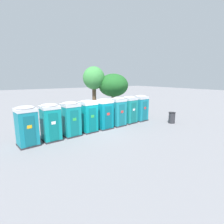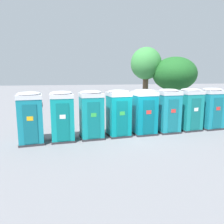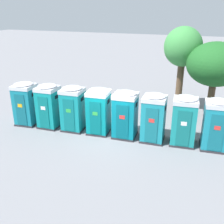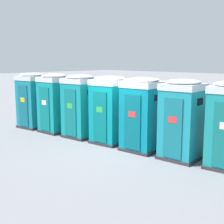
% 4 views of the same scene
% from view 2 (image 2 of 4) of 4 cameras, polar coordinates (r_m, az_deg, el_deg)
% --- Properties ---
extents(ground_plane, '(120.00, 120.00, 0.00)m').
position_cam_2_polar(ground_plane, '(12.29, 5.23, -6.04)').
color(ground_plane, slate).
extents(portapotty_0, '(1.31, 1.33, 2.54)m').
position_cam_2_polar(portapotty_0, '(11.26, -20.52, -1.39)').
color(portapotty_0, '#2D2D33').
rests_on(portapotty_0, ground).
extents(portapotty_1, '(1.23, 1.26, 2.54)m').
position_cam_2_polar(portapotty_1, '(11.26, -12.88, -1.00)').
color(portapotty_1, '#2D2D33').
rests_on(portapotty_1, ground).
extents(portapotty_2, '(1.28, 1.29, 2.54)m').
position_cam_2_polar(portapotty_2, '(11.48, -5.40, -0.60)').
color(portapotty_2, '#2D2D33').
rests_on(portapotty_2, ground).
extents(portapotty_3, '(1.28, 1.31, 2.54)m').
position_cam_2_polar(portapotty_3, '(11.88, 1.71, -0.21)').
color(portapotty_3, '#2D2D33').
rests_on(portapotty_3, ground).
extents(portapotty_4, '(1.31, 1.28, 2.54)m').
position_cam_2_polar(portapotty_4, '(12.37, 8.42, 0.09)').
color(portapotty_4, '#2D2D33').
rests_on(portapotty_4, ground).
extents(portapotty_5, '(1.24, 1.26, 2.54)m').
position_cam_2_polar(portapotty_5, '(13.06, 14.44, 0.39)').
color(portapotty_5, '#2D2D33').
rests_on(portapotty_5, ground).
extents(portapotty_6, '(1.34, 1.32, 2.54)m').
position_cam_2_polar(portapotty_6, '(13.94, 19.60, 0.72)').
color(portapotty_6, '#2D2D33').
rests_on(portapotty_6, ground).
extents(portapotty_7, '(1.35, 1.32, 2.54)m').
position_cam_2_polar(portapotty_7, '(14.83, 24.43, 0.92)').
color(portapotty_7, '#2D2D33').
rests_on(portapotty_7, ground).
extents(street_tree_0, '(2.43, 2.43, 5.47)m').
position_cam_2_polar(street_tree_0, '(17.95, 8.86, 12.09)').
color(street_tree_0, brown).
rests_on(street_tree_0, ground).
extents(street_tree_1, '(3.42, 3.42, 4.70)m').
position_cam_2_polar(street_tree_1, '(18.03, 16.01, 9.46)').
color(street_tree_1, '#4C3826').
rests_on(street_tree_1, ground).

